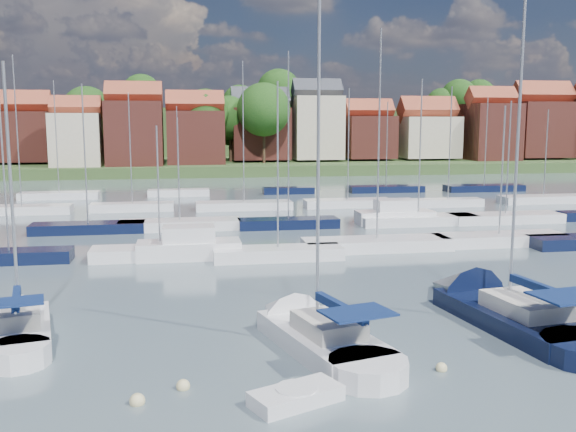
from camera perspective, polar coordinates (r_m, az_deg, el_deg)
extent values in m
plane|color=#4A5D65|center=(64.50, -4.30, 0.12)|extent=(260.00, 260.00, 0.00)
cube|color=silver|center=(30.16, -22.72, -9.76)|extent=(3.61, 6.27, 1.20)
cone|color=silver|center=(33.69, -22.60, -7.86)|extent=(2.99, 3.31, 2.45)
cylinder|color=silver|center=(27.37, -22.85, -11.62)|extent=(2.91, 2.91, 1.20)
cube|color=beige|center=(29.50, -22.85, -8.24)|extent=(2.19, 2.75, 0.70)
cylinder|color=#B2B2B7|center=(29.33, -23.38, 1.82)|extent=(0.14, 0.14, 10.91)
cylinder|color=#B2B2B7|center=(28.48, -22.98, -7.06)|extent=(0.77, 3.22, 0.10)
cube|color=#0F204D|center=(28.45, -23.00, -6.77)|extent=(0.93, 3.10, 0.35)
cube|color=#0F204D|center=(27.38, -23.07, -7.02)|extent=(2.34, 1.87, 0.08)
cube|color=silver|center=(26.93, 3.08, -11.28)|extent=(4.70, 7.64, 1.20)
cone|color=silver|center=(30.74, -0.79, -8.74)|extent=(3.76, 4.11, 2.97)
cylinder|color=silver|center=(24.05, 7.11, -13.82)|extent=(3.63, 3.63, 1.20)
cube|color=beige|center=(26.21, 3.60, -9.65)|extent=(2.77, 3.40, 0.70)
cylinder|color=#B2B2B7|center=(25.86, 2.70, 4.25)|extent=(0.14, 0.14, 13.19)
cylinder|color=#B2B2B7|center=(25.13, 4.69, -8.43)|extent=(1.11, 3.85, 0.10)
cube|color=#0F204D|center=(25.09, 4.69, -8.11)|extent=(1.26, 3.71, 0.35)
cube|color=#0F204D|center=(23.98, 6.21, -8.54)|extent=(2.90, 2.37, 0.08)
cube|color=black|center=(31.52, 19.66, -8.81)|extent=(4.79, 9.10, 1.20)
cone|color=black|center=(35.80, 14.40, -6.52)|extent=(4.17, 4.68, 3.62)
cube|color=beige|center=(30.80, 20.43, -7.41)|extent=(3.01, 3.94, 0.70)
cylinder|color=#B2B2B7|center=(30.66, 19.80, 7.47)|extent=(0.14, 0.14, 16.45)
cylinder|color=#B2B2B7|center=(29.68, 21.95, -6.38)|extent=(0.77, 4.79, 0.10)
cube|color=#0F204D|center=(29.65, 21.96, -6.10)|extent=(0.94, 4.58, 0.35)
cube|color=#0F204D|center=(28.46, 23.99, -6.50)|extent=(3.35, 2.58, 0.08)
cube|color=silver|center=(22.20, 0.72, -15.82)|extent=(3.38, 2.52, 0.60)
cylinder|color=silver|center=(22.13, 0.73, -15.42)|extent=(1.42, 1.42, 0.39)
sphere|color=beige|center=(22.81, -13.25, -15.95)|extent=(0.53, 0.53, 0.53)
sphere|color=beige|center=(23.65, -9.31, -14.92)|extent=(0.49, 0.49, 0.49)
sphere|color=beige|center=(25.56, 13.47, -13.22)|extent=(0.44, 0.44, 0.44)
sphere|color=#D85914|center=(32.53, 7.04, -8.29)|extent=(0.50, 0.50, 0.50)
cube|color=black|center=(46.42, -23.53, -3.41)|extent=(8.01, 2.24, 1.00)
cylinder|color=#B2B2B7|center=(45.67, -23.94, 3.45)|extent=(0.12, 0.12, 10.16)
cube|color=silver|center=(44.70, -11.29, -3.30)|extent=(9.22, 2.58, 1.00)
cylinder|color=#B2B2B7|center=(44.01, -11.46, 2.56)|extent=(0.12, 0.12, 8.18)
cube|color=silver|center=(43.58, -0.90, -3.44)|extent=(8.78, 2.46, 1.00)
cylinder|color=#B2B2B7|center=(42.75, -0.92, 4.49)|extent=(0.12, 0.12, 11.06)
cube|color=silver|center=(47.24, 7.88, -2.58)|extent=(10.79, 3.02, 1.00)
cylinder|color=#B2B2B7|center=(46.39, 8.08, 7.08)|extent=(0.12, 0.12, 14.87)
cube|color=silver|center=(51.29, 18.22, -2.06)|extent=(10.13, 2.84, 1.00)
cylinder|color=#B2B2B7|center=(50.63, 18.50, 3.85)|extent=(0.12, 0.12, 9.59)
cube|color=silver|center=(44.45, -8.78, -3.11)|extent=(7.00, 2.60, 1.40)
cube|color=silver|center=(44.24, -8.81, -1.71)|extent=(3.50, 2.20, 1.30)
cube|color=black|center=(56.47, -17.33, -1.08)|extent=(9.30, 2.60, 1.00)
cylinder|color=#B2B2B7|center=(55.81, -17.62, 5.25)|extent=(0.12, 0.12, 11.48)
cube|color=silver|center=(56.29, -9.59, -0.84)|extent=(10.40, 2.91, 1.00)
cylinder|color=#B2B2B7|center=(55.72, -9.71, 4.12)|extent=(0.12, 0.12, 8.77)
cube|color=black|center=(56.33, 0.04, -0.71)|extent=(8.80, 2.46, 1.00)
cylinder|color=#B2B2B7|center=(55.62, 0.04, 7.10)|extent=(0.12, 0.12, 14.33)
cube|color=silver|center=(59.34, 11.48, -0.42)|extent=(10.73, 3.00, 1.00)
cylinder|color=#B2B2B7|center=(58.71, 11.67, 5.93)|extent=(0.12, 0.12, 12.14)
cube|color=silver|center=(62.67, 18.76, -0.23)|extent=(10.48, 2.93, 1.00)
cylinder|color=#B2B2B7|center=(62.11, 19.00, 4.92)|extent=(0.12, 0.12, 10.28)
cube|color=silver|center=(59.44, 9.45, -0.20)|extent=(7.00, 2.60, 1.40)
cube|color=silver|center=(59.29, 9.48, 0.85)|extent=(3.50, 2.20, 1.30)
cube|color=silver|center=(70.21, -22.57, 0.46)|extent=(9.71, 2.72, 1.00)
cylinder|color=#B2B2B7|center=(69.63, -22.94, 6.94)|extent=(0.12, 0.12, 14.88)
cube|color=silver|center=(68.85, -13.67, 0.73)|extent=(8.49, 2.38, 1.00)
cylinder|color=#B2B2B7|center=(68.32, -13.85, 5.85)|extent=(0.12, 0.12, 11.31)
cube|color=silver|center=(68.25, -3.93, 0.88)|extent=(10.16, 2.85, 1.00)
cylinder|color=#B2B2B7|center=(67.66, -4.00, 7.44)|extent=(0.12, 0.12, 14.59)
cube|color=silver|center=(70.37, 5.32, 1.09)|extent=(9.53, 2.67, 1.00)
cylinder|color=#B2B2B7|center=(69.84, 5.39, 6.35)|extent=(0.12, 0.12, 11.91)
cube|color=silver|center=(72.66, 14.01, 1.11)|extent=(7.62, 2.13, 1.00)
cylinder|color=#B2B2B7|center=(72.14, 14.20, 6.29)|extent=(0.12, 0.12, 12.13)
cube|color=silver|center=(79.16, 21.74, 1.35)|extent=(10.17, 2.85, 1.00)
cylinder|color=#B2B2B7|center=(78.73, 21.95, 5.22)|extent=(0.12, 0.12, 9.73)
cube|color=silver|center=(81.92, -19.66, 1.67)|extent=(9.24, 2.59, 1.00)
cylinder|color=#B2B2B7|center=(81.44, -19.91, 6.63)|extent=(0.12, 0.12, 13.17)
cube|color=silver|center=(81.36, -9.69, 2.01)|extent=(7.57, 2.12, 1.00)
cylinder|color=#B2B2B7|center=(80.93, -9.79, 5.96)|extent=(0.12, 0.12, 10.24)
cube|color=black|center=(82.65, 0.04, 2.23)|extent=(6.58, 1.84, 1.00)
cylinder|color=#B2B2B7|center=(82.29, 0.04, 5.35)|extent=(0.12, 0.12, 8.01)
cube|color=black|center=(85.71, 8.69, 2.35)|extent=(9.92, 2.78, 1.00)
cylinder|color=#B2B2B7|center=(85.29, 8.78, 6.34)|extent=(0.12, 0.12, 10.92)
cube|color=black|center=(89.83, 17.02, 2.36)|extent=(10.55, 2.95, 1.00)
cylinder|color=#B2B2B7|center=(89.42, 17.19, 6.34)|extent=(0.12, 0.12, 11.51)
cube|color=#39542A|center=(140.97, -7.17, 4.73)|extent=(200.00, 70.00, 3.00)
cube|color=#39542A|center=(165.71, -7.57, 6.90)|extent=(200.00, 60.00, 14.00)
cube|color=brown|center=(124.55, -22.60, 6.55)|extent=(10.37, 9.97, 8.73)
cube|color=#99422C|center=(124.55, -22.75, 9.14)|extent=(10.57, 5.13, 5.13)
cube|color=beige|center=(113.89, -18.20, 6.41)|extent=(8.09, 8.80, 8.96)
cube|color=#99422C|center=(113.86, -18.33, 9.16)|extent=(8.25, 4.00, 4.00)
cube|color=brown|center=(113.77, -13.44, 7.11)|extent=(9.36, 10.17, 10.97)
cube|color=#99422C|center=(113.83, -13.56, 10.44)|extent=(9.54, 4.63, 4.63)
cube|color=brown|center=(115.28, -8.22, 6.88)|extent=(9.90, 8.56, 9.42)
cube|color=#99422C|center=(115.27, -8.28, 9.82)|extent=(10.10, 4.90, 4.90)
cube|color=brown|center=(121.14, -2.49, 7.33)|extent=(10.59, 8.93, 9.49)
cube|color=#383A42|center=(121.17, -2.51, 10.19)|extent=(10.80, 5.24, 5.24)
cube|color=beige|center=(122.04, 2.56, 7.85)|extent=(9.01, 8.61, 11.65)
cube|color=#383A42|center=(122.16, 2.58, 11.10)|extent=(9.19, 4.46, 4.46)
cube|color=brown|center=(125.83, 7.14, 6.98)|extent=(9.10, 9.34, 8.00)
cube|color=#99422C|center=(125.80, 7.18, 9.31)|extent=(9.28, 4.50, 4.50)
cube|color=beige|center=(129.30, 12.23, 6.86)|extent=(10.86, 9.59, 7.88)
cube|color=#99422C|center=(129.28, 12.31, 9.20)|extent=(11.07, 5.37, 5.37)
cube|color=brown|center=(131.70, 17.49, 7.10)|extent=(9.18, 9.96, 10.97)
cube|color=#99422C|center=(131.75, 17.62, 9.98)|extent=(9.36, 4.54, 4.54)
cube|color=brown|center=(138.34, 21.51, 7.16)|extent=(11.39, 9.67, 10.76)
cube|color=#99422C|center=(138.42, 21.67, 9.96)|extent=(11.62, 5.64, 5.64)
cylinder|color=#382619|center=(152.47, 14.85, 7.88)|extent=(0.50, 0.50, 4.47)
sphere|color=#2C551A|center=(152.56, 14.93, 10.16)|extent=(8.18, 8.18, 8.18)
cylinder|color=#382619|center=(119.97, -5.12, 5.81)|extent=(0.50, 0.50, 4.46)
sphere|color=#2C551A|center=(119.84, -5.16, 8.70)|extent=(8.15, 8.15, 8.15)
cylinder|color=#382619|center=(138.83, -0.83, 8.16)|extent=(0.50, 0.50, 5.15)
sphere|color=#2C551A|center=(138.96, -0.83, 11.04)|extent=(9.41, 9.41, 9.41)
cylinder|color=#382619|center=(140.09, -12.82, 7.99)|extent=(0.50, 0.50, 4.56)
sphere|color=#2C551A|center=(140.20, -12.91, 10.52)|extent=(8.34, 8.34, 8.34)
cylinder|color=#382619|center=(130.09, -17.32, 5.82)|extent=(0.50, 0.50, 5.15)
sphere|color=#2C551A|center=(130.00, -17.45, 8.89)|extent=(9.42, 9.42, 9.42)
cylinder|color=#382619|center=(134.98, -23.79, 6.66)|extent=(0.50, 0.50, 3.42)
sphere|color=#2C551A|center=(134.98, -23.91, 8.63)|extent=(6.26, 6.26, 6.26)
cylinder|color=#382619|center=(129.87, -0.86, 5.89)|extent=(0.50, 0.50, 3.77)
sphere|color=#2C551A|center=(129.74, -0.87, 8.14)|extent=(6.89, 6.89, 6.89)
cylinder|color=#382619|center=(115.56, -2.15, 5.92)|extent=(0.50, 0.50, 5.21)
sphere|color=#2C551A|center=(115.46, -2.17, 9.43)|extent=(9.53, 9.53, 9.53)
cylinder|color=#382619|center=(142.43, 18.96, 5.50)|extent=(0.50, 0.50, 2.97)
sphere|color=#2C551A|center=(142.31, 19.04, 7.12)|extent=(5.44, 5.44, 5.44)
cylinder|color=#382619|center=(117.52, -7.29, 5.81)|extent=(0.50, 0.50, 4.84)
sphere|color=#2C551A|center=(117.41, -7.35, 9.01)|extent=(8.85, 8.85, 8.85)
cylinder|color=#382619|center=(151.03, 13.38, 7.80)|extent=(0.50, 0.50, 3.72)
sphere|color=#2C551A|center=(151.08, 13.45, 9.71)|extent=(6.80, 6.80, 6.80)
cylinder|color=#382619|center=(132.12, 17.50, 5.60)|extent=(0.50, 0.50, 4.05)
sphere|color=#2C551A|center=(132.00, 17.61, 7.98)|extent=(7.40, 7.40, 7.40)
cylinder|color=#382619|center=(137.43, -4.29, 7.85)|extent=(0.50, 0.50, 3.93)
sphere|color=#2C551A|center=(137.48, -4.32, 10.08)|extent=(7.19, 7.19, 7.19)
cylinder|color=#382619|center=(129.10, 6.91, 5.82)|extent=(0.50, 0.50, 3.82)
sphere|color=#2C551A|center=(128.97, 6.96, 8.13)|extent=(6.99, 6.99, 6.99)
cylinder|color=#382619|center=(117.42, -15.28, 5.25)|extent=(0.50, 0.50, 3.48)
sphere|color=#2C551A|center=(117.27, -15.37, 7.55)|extent=(6.37, 6.37, 6.37)
cylinder|color=#382619|center=(141.45, 17.15, 5.57)|extent=(0.50, 0.50, 2.99)
sphere|color=#2C551A|center=(141.33, 17.23, 7.21)|extent=(5.46, 5.46, 5.46)
cylinder|color=#382619|center=(123.11, -5.16, 5.59)|extent=(0.50, 0.50, 3.25)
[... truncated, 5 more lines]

